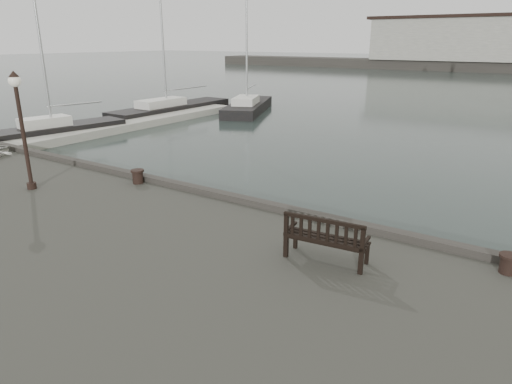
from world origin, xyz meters
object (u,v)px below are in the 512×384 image
(bench, at_px, (326,247))
(yacht_a, at_px, (60,134))
(bollard_right, at_px, (508,264))
(lamp_post, at_px, (20,115))
(bollard_left, at_px, (138,176))
(yacht_b, at_px, (172,111))
(yacht_d, at_px, (248,109))

(bench, xyz_separation_m, yacht_a, (-22.80, 9.04, -1.63))
(bench, relative_size, bollard_right, 4.41)
(lamp_post, distance_m, yacht_a, 16.71)
(bench, distance_m, bollard_left, 7.52)
(bench, relative_size, bollard_left, 3.97)
(bench, bearing_deg, yacht_a, 152.68)
(lamp_post, distance_m, yacht_b, 25.17)
(bench, bearing_deg, bollard_left, 161.94)
(lamp_post, xyz_separation_m, yacht_d, (-9.49, 25.45, -3.59))
(lamp_post, height_order, yacht_d, yacht_d)
(bench, height_order, bollard_right, bench)
(lamp_post, bearing_deg, yacht_a, 143.78)
(yacht_b, height_order, yacht_d, yacht_b)
(yacht_b, xyz_separation_m, yacht_d, (4.42, 4.78, -0.01))
(bollard_right, height_order, yacht_d, yacht_d)
(bollard_right, height_order, yacht_a, yacht_a)
(lamp_post, xyz_separation_m, yacht_b, (-13.90, 20.67, -3.58))
(yacht_a, xyz_separation_m, yacht_b, (-0.73, 11.02, 0.01))
(bench, relative_size, yacht_d, 0.14)
(yacht_d, bearing_deg, bollard_left, -86.66)
(bench, xyz_separation_m, yacht_b, (-23.53, 20.06, -1.63))
(yacht_a, bearing_deg, yacht_b, 103.80)
(bench, xyz_separation_m, lamp_post, (-9.63, -0.61, 1.95))
(bollard_left, relative_size, yacht_d, 0.04)
(yacht_a, bearing_deg, bench, -11.63)
(bollard_left, xyz_separation_m, yacht_a, (-15.46, 7.43, -1.54))
(bench, xyz_separation_m, bollard_right, (3.20, 1.50, -0.11))
(yacht_b, distance_m, yacht_d, 6.51)
(yacht_b, bearing_deg, lamp_post, -55.75)
(lamp_post, distance_m, yacht_d, 27.39)
(yacht_d, bearing_deg, lamp_post, -93.10)
(bollard_left, xyz_separation_m, lamp_post, (-2.29, -2.22, 2.05))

